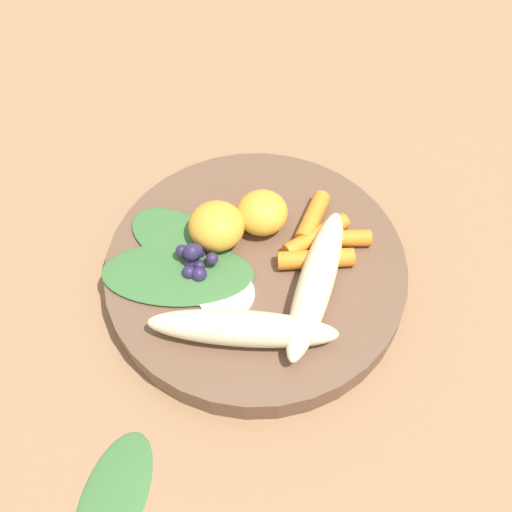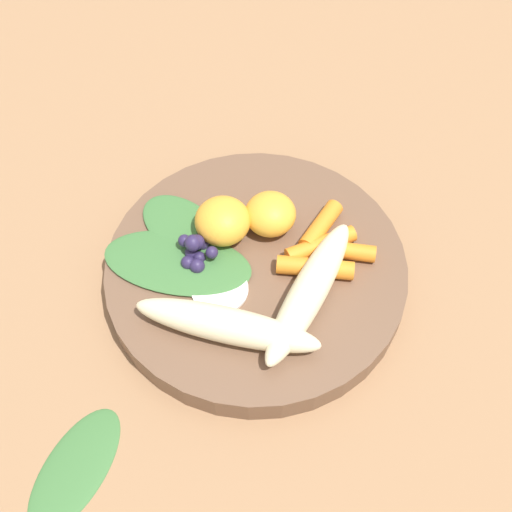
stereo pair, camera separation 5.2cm
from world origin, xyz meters
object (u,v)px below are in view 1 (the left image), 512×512
object	(u,v)px
bowl	(256,271)
banana_peeled_left	(316,282)
banana_peeled_right	(243,328)
orange_segment_near	(215,228)
kale_leaf_stray	(113,497)

from	to	relation	value
bowl	banana_peeled_left	bearing A→B (deg)	96.85
bowl	banana_peeled_right	distance (m)	0.08
bowl	orange_segment_near	bearing A→B (deg)	-86.27
bowl	orange_segment_near	size ratio (longest dim) A/B	5.36
kale_leaf_stray	bowl	bearing A→B (deg)	166.06
banana_peeled_right	orange_segment_near	size ratio (longest dim) A/B	3.08
orange_segment_near	kale_leaf_stray	xyz separation A→B (m)	(0.20, 0.07, -0.04)
bowl	banana_peeled_right	xyz separation A→B (m)	(0.06, 0.03, 0.03)
banana_peeled_left	banana_peeled_right	xyz separation A→B (m)	(0.07, -0.02, 0.00)
orange_segment_near	banana_peeled_right	bearing A→B (deg)	52.30
kale_leaf_stray	orange_segment_near	bearing A→B (deg)	177.14
bowl	orange_segment_near	distance (m)	0.05
banana_peeled_left	banana_peeled_right	world-z (taller)	same
bowl	banana_peeled_right	world-z (taller)	banana_peeled_right
bowl	orange_segment_near	xyz separation A→B (m)	(0.00, -0.04, 0.03)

